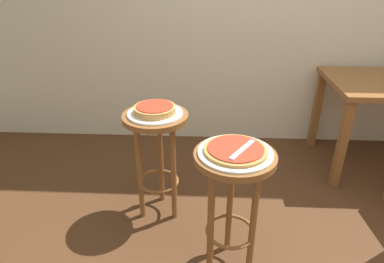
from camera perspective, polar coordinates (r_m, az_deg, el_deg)
name	(u,v)px	position (r m, az deg, el deg)	size (l,w,h in m)	color
stool_foreground	(233,186)	(1.75, 6.94, -9.02)	(0.41, 0.41, 0.73)	brown
serving_plate_foreground	(235,153)	(1.65, 7.30, -3.54)	(0.37, 0.37, 0.01)	white
pizza_foreground	(236,150)	(1.64, 7.34, -3.06)	(0.31, 0.31, 0.02)	#B78442
stool_middle	(157,141)	(2.16, -5.98, -1.68)	(0.41, 0.41, 0.73)	brown
serving_plate_middle	(155,113)	(2.07, -6.23, 3.04)	(0.34, 0.34, 0.01)	white
pizza_middle	(155,109)	(2.06, -6.27, 3.77)	(0.25, 0.25, 0.05)	tan
pizza_server_knife	(242,149)	(1.62, 8.47, -3.00)	(0.22, 0.02, 0.01)	silver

